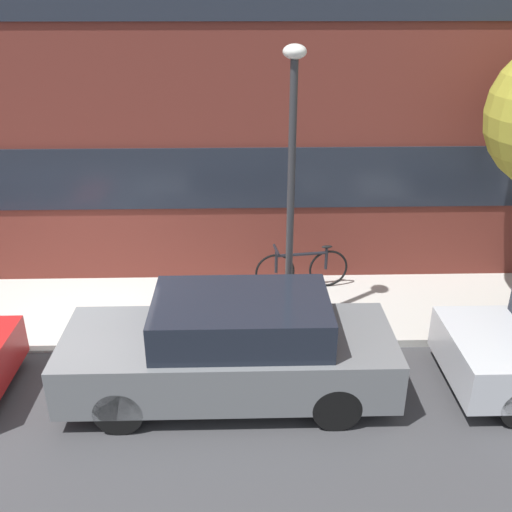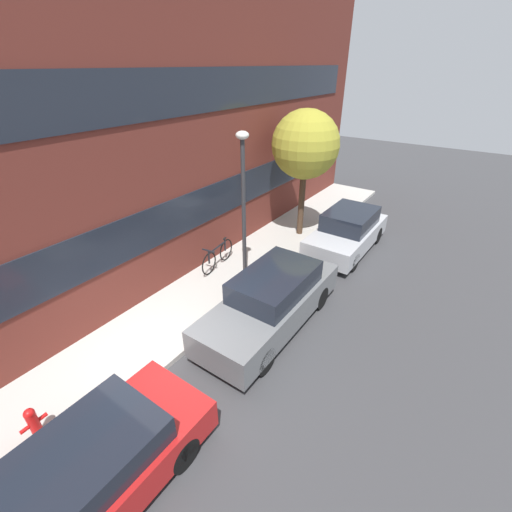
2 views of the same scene
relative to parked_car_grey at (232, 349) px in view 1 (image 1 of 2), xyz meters
name	(u,v)px [view 1 (image 1 of 2)]	position (x,y,z in m)	size (l,w,h in m)	color
ground_plane	(71,352)	(-2.51, 1.05, -0.74)	(56.00, 56.00, 0.00)	#38383A
sidewalk_strip	(88,311)	(-2.51, 2.19, -0.67)	(28.00, 2.28, 0.13)	#B2AFA8
rowhouse_facade	(76,14)	(-2.51, 3.77, 4.01)	(28.00, 1.02, 9.47)	maroon
parked_car_grey	(232,349)	(0.00, 0.00, 0.00)	(4.42, 1.61, 1.49)	slate
bicycle	(302,268)	(1.23, 2.82, -0.19)	(1.71, 0.44, 0.83)	black
lamp_post	(292,166)	(0.88, 1.48, 2.09)	(0.32, 0.32, 4.34)	#2D2D30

